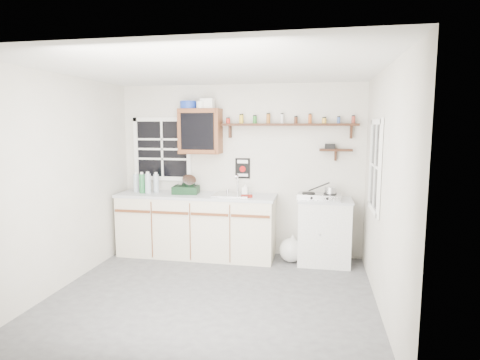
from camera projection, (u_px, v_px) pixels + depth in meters
The scene contains 18 objects.
room at pixel (212, 186), 4.39m from camera, with size 3.64×3.24×2.54m.
main_cabinet at pixel (196, 225), 5.87m from camera, with size 2.31×0.63×0.92m.
right_cabinet at pixel (324, 231), 5.55m from camera, with size 0.73×0.57×0.91m.
sink at pixel (232, 195), 5.71m from camera, with size 0.52×0.44×0.29m.
upper_cabinet at pixel (200, 131), 5.82m from camera, with size 0.60×0.32×0.65m.
upper_cabinet_clutter at pixel (196, 104), 5.78m from camera, with size 0.50×0.24×0.14m.
spice_shelf at pixel (288, 124), 5.64m from camera, with size 1.91×0.18×0.35m.
secondary_shelf at pixel (334, 149), 5.58m from camera, with size 0.45×0.16×0.24m.
warning_sign at pixel (243, 168), 5.92m from camera, with size 0.22×0.02×0.30m.
window_back at pixel (162, 149), 6.12m from camera, with size 0.93×0.03×0.98m.
window_right at pixel (376, 166), 4.56m from camera, with size 0.03×0.78×1.08m.
water_bottles at pixel (146, 183), 5.92m from camera, with size 0.38×0.18×0.32m.
dish_rack at pixel (187, 187), 5.86m from camera, with size 0.40×0.32×0.28m.
soap_bottle at pixel (245, 189), 5.74m from camera, with size 0.08×0.08×0.17m, color silver.
rag at pixel (247, 196), 5.59m from camera, with size 0.16×0.14×0.02m, color maroon.
hotplate at pixel (319, 196), 5.48m from camera, with size 0.60×0.35×0.08m.
saucepan at pixel (330, 190), 5.45m from camera, with size 0.37×0.21×0.16m.
trash_bag at pixel (291, 250), 5.61m from camera, with size 0.37×0.33×0.42m.
Camera 1 is at (1.12, -4.20, 1.91)m, focal length 30.00 mm.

